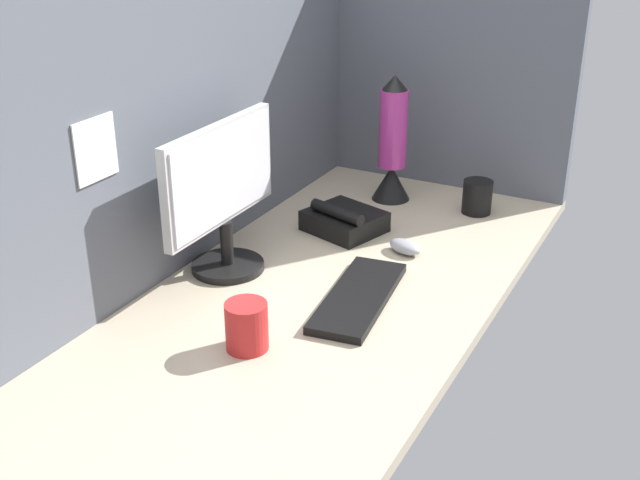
# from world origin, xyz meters

# --- Properties ---
(ground_plane) EXTENTS (1.80, 0.80, 0.03)m
(ground_plane) POSITION_xyz_m (0.00, 0.00, -0.01)
(ground_plane) COLOR tan
(cubicle_wall_back) EXTENTS (1.80, 0.06, 0.78)m
(cubicle_wall_back) POSITION_xyz_m (-0.00, 0.37, 0.39)
(cubicle_wall_back) COLOR #565B66
(cubicle_wall_back) RESTS_ON ground_plane
(cubicle_wall_side) EXTENTS (0.05, 0.80, 0.78)m
(cubicle_wall_side) POSITION_xyz_m (0.88, 0.00, 0.39)
(cubicle_wall_side) COLOR #565B66
(cubicle_wall_side) RESTS_ON ground_plane
(monitor) EXTENTS (0.42, 0.18, 0.37)m
(monitor) POSITION_xyz_m (0.03, 0.25, 0.21)
(monitor) COLOR black
(monitor) RESTS_ON ground_plane
(keyboard) EXTENTS (0.38, 0.18, 0.02)m
(keyboard) POSITION_xyz_m (0.04, -0.11, 0.01)
(keyboard) COLOR black
(keyboard) RESTS_ON ground_plane
(mouse) EXTENTS (0.08, 0.11, 0.03)m
(mouse) POSITION_xyz_m (0.33, -0.11, 0.02)
(mouse) COLOR #99999E
(mouse) RESTS_ON ground_plane
(mug_red_plastic) EXTENTS (0.09, 0.09, 0.10)m
(mug_red_plastic) POSITION_xyz_m (-0.25, 0.01, 0.05)
(mug_red_plastic) COLOR red
(mug_red_plastic) RESTS_ON ground_plane
(mug_black_travel) EXTENTS (0.09, 0.09, 0.10)m
(mug_black_travel) POSITION_xyz_m (0.68, -0.19, 0.05)
(mug_black_travel) COLOR black
(mug_black_travel) RESTS_ON ground_plane
(lava_lamp) EXTENTS (0.12, 0.12, 0.38)m
(lava_lamp) POSITION_xyz_m (0.66, 0.07, 0.16)
(lava_lamp) COLOR black
(lava_lamp) RESTS_ON ground_plane
(desk_phone) EXTENTS (0.22, 0.23, 0.09)m
(desk_phone) POSITION_xyz_m (0.38, 0.09, 0.03)
(desk_phone) COLOR black
(desk_phone) RESTS_ON ground_plane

